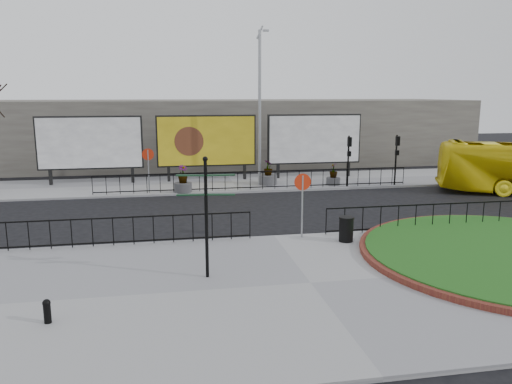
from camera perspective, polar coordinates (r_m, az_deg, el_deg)
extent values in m
plane|color=black|center=(19.50, 2.07, -5.32)|extent=(90.00, 90.00, 0.00)
cube|color=gray|center=(14.90, 6.25, -10.48)|extent=(30.00, 10.00, 0.12)
cube|color=gray|center=(31.01, -2.66, 1.03)|extent=(44.00, 6.00, 0.12)
cylinder|color=gray|center=(27.99, -12.17, 2.29)|extent=(0.07, 0.07, 2.40)
cylinder|color=#AF230B|center=(27.86, -12.25, 4.22)|extent=(0.64, 0.03, 0.64)
cylinder|color=white|center=(27.88, -12.25, 4.22)|extent=(0.50, 0.03, 0.50)
cylinder|color=gray|center=(19.02, 5.30, -1.67)|extent=(0.07, 0.07, 2.40)
cylinder|color=#AF230B|center=(18.83, 5.35, 1.15)|extent=(0.64, 0.03, 0.64)
cylinder|color=white|center=(18.85, 5.34, 1.16)|extent=(0.50, 0.03, 0.50)
cube|color=black|center=(32.38, -22.42, 1.62)|extent=(0.18, 0.18, 1.00)
cube|color=black|center=(31.71, -13.92, 1.96)|extent=(0.18, 0.18, 1.00)
cube|color=black|center=(31.70, -18.44, 5.36)|extent=(6.20, 0.25, 3.20)
cube|color=white|center=(31.55, -18.47, 5.33)|extent=(6.00, 0.06, 3.00)
cube|color=black|center=(31.64, -9.94, 2.10)|extent=(0.18, 0.18, 1.00)
cube|color=black|center=(32.02, -1.31, 2.38)|extent=(0.18, 0.18, 1.00)
cube|color=black|center=(31.49, -5.67, 5.85)|extent=(6.20, 0.25, 3.20)
cube|color=gold|center=(31.33, -5.65, 5.82)|extent=(6.00, 0.06, 3.00)
cube|color=black|center=(32.43, 2.53, 2.48)|extent=(0.18, 0.18, 1.00)
cube|color=black|center=(33.81, 10.50, 2.67)|extent=(0.18, 0.18, 1.00)
cube|color=black|center=(32.80, 6.68, 6.04)|extent=(6.20, 0.25, 3.20)
cube|color=white|center=(32.65, 6.76, 6.01)|extent=(6.00, 0.06, 3.00)
cylinder|color=gray|center=(29.78, 0.42, 9.45)|extent=(0.18, 0.18, 9.00)
cylinder|color=gray|center=(29.96, 0.43, 17.79)|extent=(0.43, 0.10, 0.77)
cube|color=gray|center=(30.04, 1.12, 17.97)|extent=(0.35, 0.15, 0.12)
cylinder|color=black|center=(29.85, 10.48, 3.48)|extent=(0.10, 0.10, 3.00)
cube|color=black|center=(29.60, 10.64, 5.66)|extent=(0.22, 0.18, 0.55)
cube|color=black|center=(29.68, 10.59, 4.31)|extent=(0.20, 0.16, 0.30)
cylinder|color=black|center=(31.03, 15.68, 3.54)|extent=(0.10, 0.10, 3.00)
cube|color=black|center=(30.80, 15.89, 5.63)|extent=(0.22, 0.18, 0.55)
cube|color=black|center=(30.87, 15.82, 4.34)|extent=(0.20, 0.16, 0.30)
cube|color=slate|center=(40.57, -4.59, 6.90)|extent=(40.00, 10.00, 5.00)
cylinder|color=black|center=(14.77, -5.69, -3.23)|extent=(0.10, 0.10, 3.52)
sphere|color=black|center=(14.42, -5.83, 3.78)|extent=(0.15, 0.15, 0.15)
cube|color=black|center=(14.55, -7.52, 1.90)|extent=(0.84, 0.30, 0.03)
cube|color=black|center=(14.52, -4.06, 1.95)|extent=(0.83, 0.18, 0.03)
cube|color=black|center=(14.61, -7.48, -0.31)|extent=(0.84, 0.22, 0.03)
cube|color=black|center=(14.56, -4.03, -0.28)|extent=(0.84, 0.30, 0.03)
cylinder|color=black|center=(13.30, -22.74, -12.66)|extent=(0.18, 0.18, 0.49)
sphere|color=black|center=(13.20, -22.83, -11.62)|extent=(0.19, 0.19, 0.19)
cylinder|color=black|center=(18.88, 10.27, -4.28)|extent=(0.53, 0.53, 0.88)
cylinder|color=black|center=(18.77, 10.32, -2.90)|extent=(0.57, 0.57, 0.06)
cylinder|color=#4C4C4F|center=(28.14, -8.34, 0.53)|extent=(0.99, 0.99, 0.51)
imported|color=#1E4A13|center=(28.01, -8.38, 2.05)|extent=(0.76, 0.76, 1.00)
cylinder|color=#4C4C4F|center=(30.16, 1.39, 1.40)|extent=(1.08, 1.08, 0.56)
imported|color=#1E4A13|center=(30.04, 1.40, 2.81)|extent=(0.71, 0.71, 0.94)
cylinder|color=#4C4C4F|center=(30.41, 8.81, 1.24)|extent=(0.84, 0.84, 0.44)
imported|color=#1E4A13|center=(30.31, 8.85, 2.45)|extent=(0.64, 0.64, 0.87)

